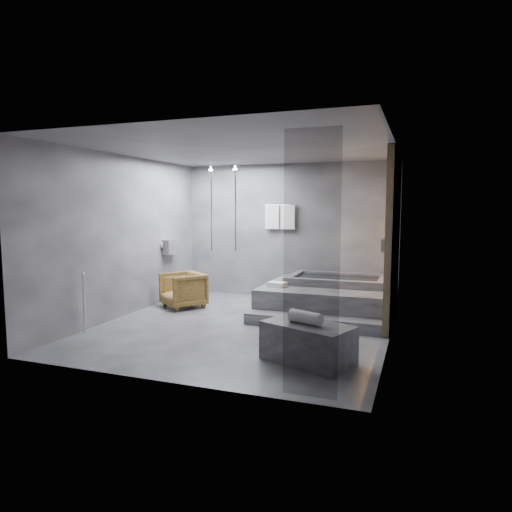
% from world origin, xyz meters
% --- Properties ---
extents(room, '(5.00, 5.04, 2.82)m').
position_xyz_m(room, '(0.40, 0.24, 1.73)').
color(room, '#323235').
rests_on(room, ground).
extents(tub_deck, '(2.20, 2.00, 0.50)m').
position_xyz_m(tub_deck, '(1.05, 1.45, 0.25)').
color(tub_deck, '#38383B').
rests_on(tub_deck, ground).
extents(tub_step, '(2.20, 0.36, 0.18)m').
position_xyz_m(tub_step, '(1.05, 0.27, 0.09)').
color(tub_step, '#38383B').
rests_on(tub_step, ground).
extents(concrete_bench, '(1.22, 0.95, 0.49)m').
position_xyz_m(concrete_bench, '(1.36, -1.34, 0.24)').
color(concrete_bench, '#2D2D2F').
rests_on(concrete_bench, ground).
extents(driftwood_chair, '(1.00, 1.01, 0.66)m').
position_xyz_m(driftwood_chair, '(-1.60, 0.88, 0.33)').
color(driftwood_chair, '#432E10').
rests_on(driftwood_chair, ground).
extents(rolled_towel, '(0.46, 0.30, 0.16)m').
position_xyz_m(rolled_towel, '(1.33, -1.35, 0.56)').
color(rolled_towel, silver).
rests_on(rolled_towel, concrete_bench).
extents(deck_towel, '(0.35, 0.29, 0.08)m').
position_xyz_m(deck_towel, '(0.25, 0.93, 0.54)').
color(deck_towel, silver).
rests_on(deck_towel, tub_deck).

